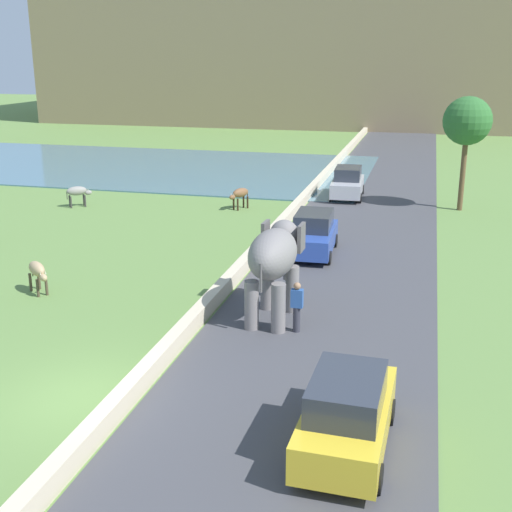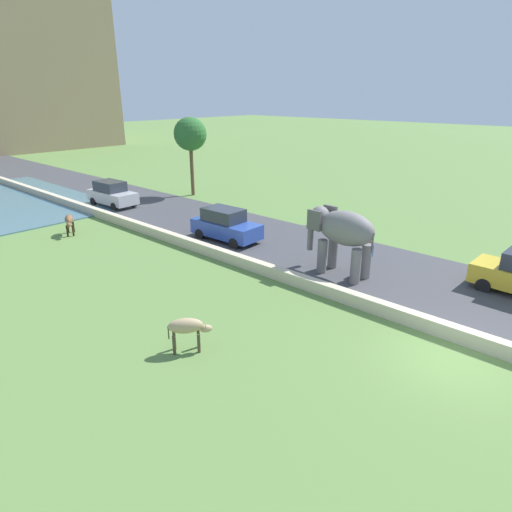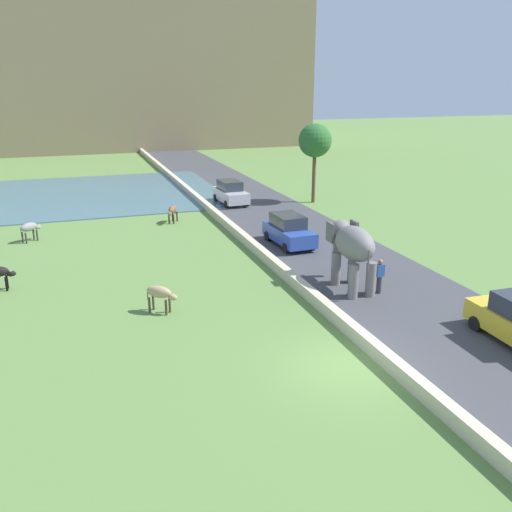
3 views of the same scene
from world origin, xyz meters
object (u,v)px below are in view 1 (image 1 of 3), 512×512
car_blue (313,234)px  cow_tan (37,271)px  car_silver (348,183)px  car_yellow (347,413)px  elephant (275,258)px  cow_grey (78,192)px  person_beside_elephant (297,306)px  cow_brown (240,194)px

car_blue → cow_tan: (-8.56, -7.09, -0.06)m
car_silver → car_yellow: bearing=-83.0°
car_blue → car_yellow: bearing=-77.4°
car_yellow → car_blue: bearing=102.6°
car_silver → elephant: bearing=-90.0°
car_yellow → cow_grey: 26.29m
car_silver → car_yellow: 26.04m
car_blue → cow_tan: car_blue is taller
cow_grey → cow_tan: same height
car_blue → cow_grey: (-14.08, 5.75, -0.06)m
person_beside_elephant → cow_grey: size_ratio=1.28×
car_silver → cow_grey: bearing=-157.0°
cow_grey → cow_tan: size_ratio=0.99×
car_silver → cow_tan: 20.68m
cow_grey → cow_tan: 13.97m
elephant → cow_tan: 8.66m
car_silver → cow_grey: 15.30m
elephant → car_yellow: size_ratio=0.86×
car_yellow → car_blue: 14.46m
car_blue → cow_brown: bearing=125.4°
cow_grey → elephant: bearing=-42.8°
person_beside_elephant → cow_brown: bearing=111.6°
car_blue → cow_brown: (-5.30, 7.44, -0.06)m
car_yellow → cow_tan: (-11.71, 7.02, -0.06)m
elephant → cow_tan: size_ratio=2.71×
car_blue → cow_grey: 15.20m
elephant → car_blue: elephant is taller
cow_grey → cow_tan: bearing=-66.8°
cow_grey → cow_brown: size_ratio=0.92×
person_beside_elephant → elephant: bearing=133.6°
car_silver → car_blue: bearing=-90.0°
elephant → cow_tan: (-8.57, 0.21, -1.20)m
person_beside_elephant → car_yellow: size_ratio=0.40×
person_beside_elephant → car_blue: 8.31m
person_beside_elephant → cow_grey: person_beside_elephant is taller
elephant → car_blue: bearing=90.1°
elephant → cow_brown: (-5.31, 14.74, -1.20)m
cow_brown → car_blue: bearing=-54.6°
elephant → cow_tan: elephant is taller
cow_tan → car_yellow: bearing=-30.9°
car_blue → cow_tan: 11.12m
elephant → cow_brown: bearing=109.8°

